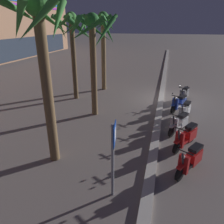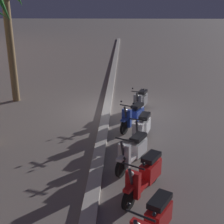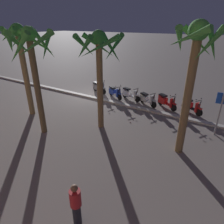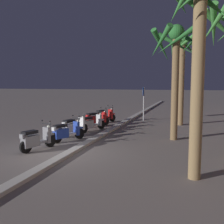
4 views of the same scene
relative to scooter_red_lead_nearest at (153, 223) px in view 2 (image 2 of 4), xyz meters
The scene contains 9 objects.
ground_plane 7.82m from the scooter_red_lead_nearest, ahead, with size 200.00×200.00×0.00m, color slate.
curb_strip 7.89m from the scooter_red_lead_nearest, ahead, with size 60.00×0.36×0.12m, color #BCB7AD.
scooter_red_lead_nearest is the anchor object (origin of this frame).
scooter_red_tail_end 1.73m from the scooter_red_lead_nearest, ahead, with size 1.66×1.04×1.17m.
scooter_silver_gap_after_mid 3.10m from the scooter_red_lead_nearest, ahead, with size 1.64×0.96×1.04m.
scooter_white_second_in_line 4.70m from the scooter_red_lead_nearest, ahead, with size 1.82×0.79×1.04m.
scooter_blue_mid_centre 5.98m from the scooter_red_lead_nearest, ahead, with size 1.66×0.96×1.17m.
scooter_grey_mid_front 7.83m from the scooter_red_lead_nearest, ahead, with size 1.69×0.78×1.17m.
palm_tree_far_corner 11.47m from the scooter_red_lead_nearest, 32.69° to the left, with size 2.01×2.05×5.66m.
Camera 2 is at (-12.46, -0.18, 4.39)m, focal length 47.87 mm.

